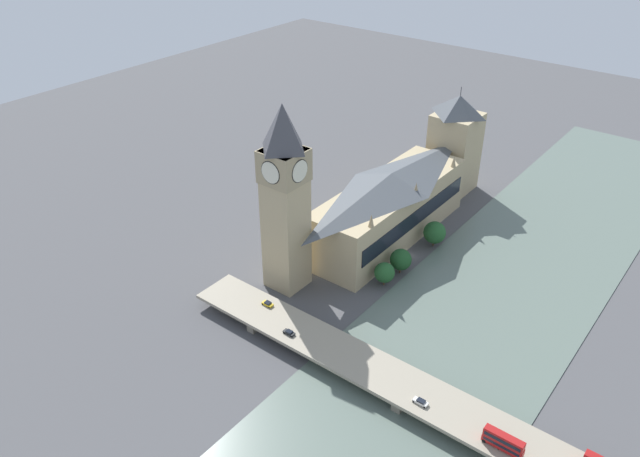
% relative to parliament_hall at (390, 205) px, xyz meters
% --- Properties ---
extents(ground_plane, '(600.00, 600.00, 0.00)m').
position_rel_parliament_hall_xyz_m(ground_plane, '(-15.48, 8.00, -14.56)').
color(ground_plane, '#4C4C4F').
extents(river_water, '(66.09, 360.00, 0.30)m').
position_rel_parliament_hall_xyz_m(river_water, '(-54.52, 8.00, -14.41)').
color(river_water, slate).
rests_on(river_water, ground_plane).
extents(parliament_hall, '(25.42, 83.26, 29.28)m').
position_rel_parliament_hall_xyz_m(parliament_hall, '(0.00, 0.00, 0.00)').
color(parliament_hall, tan).
rests_on(parliament_hall, ground_plane).
extents(clock_tower, '(14.19, 14.19, 70.80)m').
position_rel_parliament_hall_xyz_m(clock_tower, '(11.30, 52.11, 23.35)').
color(clock_tower, tan).
rests_on(clock_tower, ground_plane).
extents(victoria_tower, '(19.57, 19.57, 50.39)m').
position_rel_parliament_hall_xyz_m(victoria_tower, '(0.06, -55.41, 8.64)').
color(victoria_tower, tan).
rests_on(victoria_tower, ground_plane).
extents(road_bridge, '(164.19, 16.24, 5.09)m').
position_rel_parliament_hall_xyz_m(road_bridge, '(-54.52, 74.70, -10.40)').
color(road_bridge, gray).
rests_on(road_bridge, ground_plane).
extents(double_decker_bus_mid, '(11.07, 2.48, 5.00)m').
position_rel_parliament_hall_xyz_m(double_decker_bus_mid, '(-85.39, 78.78, -6.72)').
color(double_decker_bus_mid, red).
rests_on(double_decker_bus_mid, road_bridge).
extents(car_northbound_mid, '(4.02, 1.81, 1.31)m').
position_rel_parliament_hall_xyz_m(car_northbound_mid, '(-11.83, 78.44, -8.81)').
color(car_northbound_mid, black).
rests_on(car_northbound_mid, road_bridge).
extents(car_northbound_tail, '(4.07, 1.92, 1.44)m').
position_rel_parliament_hall_xyz_m(car_northbound_tail, '(3.73, 71.53, -8.76)').
color(car_northbound_tail, gold).
rests_on(car_northbound_tail, road_bridge).
extents(car_southbound_lead, '(4.47, 1.83, 1.42)m').
position_rel_parliament_hall_xyz_m(car_southbound_lead, '(-60.61, 78.31, -8.76)').
color(car_southbound_lead, silver).
rests_on(car_southbound_lead, road_bridge).
extents(tree_embankment_near, '(7.75, 7.75, 9.46)m').
position_rel_parliament_hall_xyz_m(tree_embankment_near, '(-17.86, 30.76, -8.98)').
color(tree_embankment_near, brown).
rests_on(tree_embankment_near, ground_plane).
extents(tree_embankment_mid, '(9.22, 9.22, 10.90)m').
position_rel_parliament_hall_xyz_m(tree_embankment_mid, '(-19.13, -4.81, -8.27)').
color(tree_embankment_mid, brown).
rests_on(tree_embankment_mid, ground_plane).
extents(tree_embankment_far, '(8.38, 8.38, 10.19)m').
position_rel_parliament_hall_xyz_m(tree_embankment_far, '(-18.39, 20.20, -8.57)').
color(tree_embankment_far, brown).
rests_on(tree_embankment_far, ground_plane).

